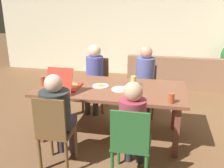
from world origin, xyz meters
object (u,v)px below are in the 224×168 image
Objects in this scene: person_2 at (57,112)px; dining_table at (111,93)px; plate_1 at (101,86)px; drinking_glass_0 at (171,98)px; chair_1 at (96,82)px; pizza_box_0 at (65,85)px; chair_2 at (54,131)px; couch at (175,74)px; person_3 at (145,77)px; drinking_glass_1 at (127,91)px; person_0 at (133,121)px; drinking_glass_2 at (133,81)px; plate_0 at (121,89)px; drinking_glass_3 at (43,81)px; person_1 at (94,73)px; chair_0 at (131,142)px; chair_3 at (145,87)px.

dining_table is at bearing 58.87° from person_2.
plate_1 is 1.89× the size of drinking_glass_0.
pizza_box_0 is (-0.13, -1.17, 0.32)m from chair_1.
couch is at bearing 67.13° from chair_2.
person_3 is 10.04× the size of drinking_glass_1.
person_0 reaches higher than chair_2.
drinking_glass_2 is 0.07× the size of couch.
person_0 reaches higher than plate_0.
pizza_box_0 is at bearing -9.17° from drinking_glass_3.
plate_1 is at bearing 172.92° from dining_table.
drinking_glass_1 is at bearing 36.47° from person_2.
person_3 is at bearing 109.49° from drinking_glass_0.
dining_table is 1.75× the size of person_1.
chair_0 is 0.79× the size of person_0.
chair_3 is at bearing 90.00° from person_3.
person_3 reaches higher than drinking_glass_3.
person_2 is 1.23m from drinking_glass_2.
plate_0 is 0.26m from drinking_glass_2.
person_0 is 1.91m from person_1.
drinking_glass_0 is at bearing -22.82° from plate_1.
plate_1 reaches higher than dining_table.
person_2 is (-0.91, 0.19, 0.19)m from chair_0.
person_1 reaches higher than person_2.
chair_3 is (0.43, 0.92, -0.20)m from dining_table.
chair_2 is at bearing -117.45° from dining_table.
plate_0 is at bearing 2.55° from drinking_glass_3.
drinking_glass_0 is 3.08m from couch.
pizza_box_0 is at bearing -171.82° from plate_0.
chair_1 is 1.08× the size of chair_3.
chair_0 is at bearing -31.48° from drinking_glass_3.
couch is at bearing 80.79° from chair_0.
chair_2 is at bearing -126.77° from drinking_glass_2.
drinking_glass_1 is at bearing -58.74° from chair_1.
drinking_glass_0 is (1.46, -0.22, 0.01)m from pizza_box_0.
chair_3 is 3.65× the size of plate_1.
person_1 is 4.82× the size of plate_0.
dining_table is 1.82× the size of person_0.
person_0 is 1.76m from chair_3.
person_1 is 2.30× the size of pizza_box_0.
person_0 is (0.00, 0.16, 0.17)m from chair_0.
drinking_glass_3 is (-1.83, 0.28, 0.01)m from drinking_glass_0.
chair_2 is (-0.48, -0.93, -0.17)m from dining_table.
plate_1 is (-0.31, 0.08, 0.00)m from plate_0.
chair_1 is 0.42× the size of couch.
drinking_glass_0 is 1.02× the size of drinking_glass_1.
chair_2 reaches higher than plate_0.
chair_3 is 1.11m from plate_1.
plate_1 is (0.33, 0.95, 0.26)m from chair_2.
chair_3 reaches higher than plate_0.
chair_3 is 6.88× the size of drinking_glass_0.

